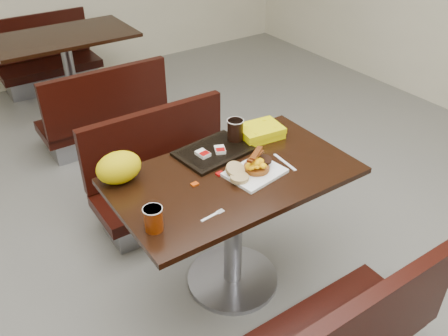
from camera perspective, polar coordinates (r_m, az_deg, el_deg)
floor at (r=2.82m, az=1.04°, el=-13.34°), size 6.00×7.00×0.01m
table_near at (r=2.56m, az=1.12°, el=-7.60°), size 1.20×0.70×0.75m
bench_near_s at (r=2.22m, az=12.09°, el=-17.65°), size 1.00×0.46×0.72m
bench_near_n at (r=3.05m, az=-6.45°, el=-0.59°), size 1.00×0.46×0.72m
table_far at (r=4.64m, az=-18.01°, el=10.58°), size 1.20×0.70×0.75m
bench_far_s at (r=4.02m, az=-14.75°, el=7.40°), size 1.00×0.46×0.72m
bench_far_n at (r=5.28m, az=-20.47°, el=12.68°), size 1.00×0.46×0.72m
platter at (r=2.33m, az=3.74°, el=-0.57°), size 0.30×0.25×0.02m
pancake_stack at (r=2.33m, az=3.94°, el=0.09°), size 0.15×0.15×0.03m
sausage_patty at (r=2.35m, az=4.72°, el=0.99°), size 0.11×0.11×0.01m
scrambled_eggs at (r=2.29m, az=3.88°, el=0.46°), size 0.11×0.11×0.05m
bacon_strips at (r=2.29m, az=3.81°, el=1.52°), size 0.17×0.13×0.01m
muffin_bottom at (r=2.26m, az=1.87°, el=-1.19°), size 0.11×0.11×0.02m
muffin_top at (r=2.29m, az=1.36°, el=-0.20°), size 0.11×0.11×0.05m
coffee_cup_near at (r=1.99m, az=-8.50°, el=-6.10°), size 0.10×0.10×0.11m
fork at (r=2.06m, az=-1.77°, el=-5.92°), size 0.12×0.03×0.00m
knife at (r=2.43m, az=7.33°, el=0.70°), size 0.02×0.18×0.00m
condiment_syrup at (r=2.26m, az=-3.56°, el=-1.95°), size 0.04×0.03×0.01m
condiment_ketchup at (r=2.32m, az=-0.50°, el=-0.67°), size 0.04×0.03×0.01m
tray at (r=2.49m, az=-1.28°, el=1.99°), size 0.40×0.31×0.02m
hashbrown_sleeve_left at (r=2.44m, az=-2.57°, el=1.74°), size 0.06×0.08×0.02m
hashbrown_sleeve_right at (r=2.47m, az=-0.49°, el=2.22°), size 0.08×0.09×0.02m
coffee_cup_far at (r=2.55m, az=1.36°, el=4.61°), size 0.10×0.10×0.12m
clamshell at (r=2.64m, az=4.35°, el=4.40°), size 0.26×0.20×0.06m
paper_bag at (r=2.29m, az=-12.56°, el=0.06°), size 0.23×0.17×0.15m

